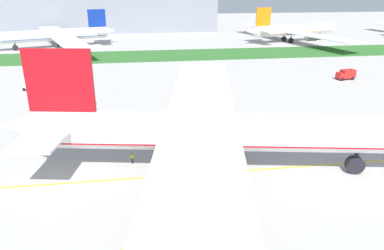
{
  "coord_description": "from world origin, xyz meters",
  "views": [
    {
      "loc": [
        -5.83,
        -45.64,
        25.6
      ],
      "look_at": [
        2.38,
        10.48,
        3.82
      ],
      "focal_mm": 34.51,
      "sensor_mm": 36.0,
      "label": 1
    }
  ],
  "objects_px": {
    "ground_crew_marshaller_front": "(132,157)",
    "parked_airliner_far_left": "(58,35)",
    "parked_airliner_far_centre": "(293,30)",
    "airliner_foreground": "(211,132)",
    "service_truck_fuel_bowser": "(31,84)",
    "service_truck_catering_van": "(346,74)"
  },
  "relations": [
    {
      "from": "ground_crew_marshaller_front",
      "to": "parked_airliner_far_left",
      "type": "xyz_separation_m",
      "value": [
        -31.63,
        115.36,
        4.1
      ]
    },
    {
      "from": "ground_crew_marshaller_front",
      "to": "parked_airliner_far_left",
      "type": "relative_size",
      "value": 0.02
    },
    {
      "from": "ground_crew_marshaller_front",
      "to": "parked_airliner_far_centre",
      "type": "height_order",
      "value": "parked_airliner_far_centre"
    },
    {
      "from": "airliner_foreground",
      "to": "ground_crew_marshaller_front",
      "type": "bearing_deg",
      "value": 161.3
    },
    {
      "from": "service_truck_fuel_bowser",
      "to": "service_truck_catering_van",
      "type": "xyz_separation_m",
      "value": [
        85.81,
        -0.92,
        -0.08
      ]
    },
    {
      "from": "airliner_foreground",
      "to": "parked_airliner_far_centre",
      "type": "relative_size",
      "value": 1.25
    },
    {
      "from": "service_truck_fuel_bowser",
      "to": "parked_airliner_far_left",
      "type": "xyz_separation_m",
      "value": [
        -5.8,
        69.97,
        3.57
      ]
    },
    {
      "from": "ground_crew_marshaller_front",
      "to": "parked_airliner_far_centre",
      "type": "xyz_separation_m",
      "value": [
        73.48,
        116.07,
        4.32
      ]
    },
    {
      "from": "airliner_foreground",
      "to": "parked_airliner_far_left",
      "type": "height_order",
      "value": "airliner_foreground"
    },
    {
      "from": "parked_airliner_far_left",
      "to": "airliner_foreground",
      "type": "bearing_deg",
      "value": -70.19
    },
    {
      "from": "ground_crew_marshaller_front",
      "to": "parked_airliner_far_left",
      "type": "bearing_deg",
      "value": 105.33
    },
    {
      "from": "airliner_foreground",
      "to": "service_truck_fuel_bowser",
      "type": "bearing_deg",
      "value": 127.04
    },
    {
      "from": "service_truck_fuel_bowser",
      "to": "ground_crew_marshaller_front",
      "type": "bearing_deg",
      "value": -60.36
    },
    {
      "from": "service_truck_catering_van",
      "to": "parked_airliner_far_centre",
      "type": "xyz_separation_m",
      "value": [
        13.5,
        71.59,
        3.88
      ]
    },
    {
      "from": "service_truck_fuel_bowser",
      "to": "service_truck_catering_van",
      "type": "height_order",
      "value": "service_truck_fuel_bowser"
    },
    {
      "from": "airliner_foreground",
      "to": "ground_crew_marshaller_front",
      "type": "xyz_separation_m",
      "value": [
        -11.31,
        3.83,
        -4.92
      ]
    },
    {
      "from": "airliner_foreground",
      "to": "parked_airliner_far_centre",
      "type": "xyz_separation_m",
      "value": [
        62.16,
        119.9,
        -0.6
      ]
    },
    {
      "from": "service_truck_catering_van",
      "to": "parked_airliner_far_left",
      "type": "xyz_separation_m",
      "value": [
        -91.61,
        70.88,
        3.65
      ]
    },
    {
      "from": "service_truck_fuel_bowser",
      "to": "service_truck_catering_van",
      "type": "relative_size",
      "value": 0.91
    },
    {
      "from": "service_truck_catering_van",
      "to": "airliner_foreground",
      "type": "bearing_deg",
      "value": -135.21
    },
    {
      "from": "parked_airliner_far_centre",
      "to": "ground_crew_marshaller_front",
      "type": "bearing_deg",
      "value": -122.34
    },
    {
      "from": "airliner_foreground",
      "to": "service_truck_catering_van",
      "type": "bearing_deg",
      "value": 44.79
    }
  ]
}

